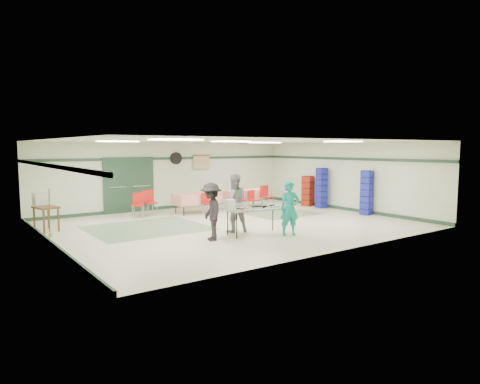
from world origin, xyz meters
TOP-DOWN VIEW (x-y plane):
  - floor at (0.00, 0.00)m, footprint 11.00×11.00m
  - ceiling at (0.00, 0.00)m, footprint 11.00×11.00m
  - wall_back at (0.00, 4.50)m, footprint 11.00×0.00m
  - wall_front at (0.00, -4.50)m, footprint 11.00×0.00m
  - wall_left at (-5.50, 0.00)m, footprint 0.00×9.00m
  - wall_right at (5.50, 0.00)m, footprint 0.00×9.00m
  - trim_back at (0.00, 4.47)m, footprint 11.00×0.06m
  - baseboard_back at (0.00, 4.47)m, footprint 11.00×0.06m
  - trim_left at (-5.47, 0.00)m, footprint 0.06×9.00m
  - baseboard_left at (-5.47, 0.00)m, footprint 0.06×9.00m
  - trim_right at (5.47, 0.00)m, footprint 0.06×9.00m
  - baseboard_right at (5.47, 0.00)m, footprint 0.06×9.00m
  - green_patch_a at (-2.50, 1.00)m, footprint 3.50×3.00m
  - green_patch_b at (2.80, 1.50)m, footprint 2.50×3.50m
  - double_door_left at (-2.20, 4.44)m, footprint 0.90×0.06m
  - double_door_right at (-1.25, 4.44)m, footprint 0.90×0.06m
  - door_frame at (-1.73, 4.42)m, footprint 2.00×0.03m
  - wall_fan at (0.30, 4.44)m, footprint 0.50×0.10m
  - scroll_banner at (1.50, 4.44)m, footprint 0.80×0.02m
  - serving_table at (-0.35, -1.72)m, footprint 1.84×0.95m
  - sheet_tray_right at (0.15, -1.74)m, footprint 0.68×0.56m
  - sheet_tray_mid at (-0.52, -1.62)m, footprint 0.64×0.52m
  - sheet_tray_left at (-0.91, -1.79)m, footprint 0.61×0.50m
  - baking_pan at (-0.24, -1.70)m, footprint 0.56×0.39m
  - foam_box_stack at (-1.22, -1.68)m, footprint 0.25×0.24m
  - volunteer_teal at (0.35, -2.39)m, footprint 0.66×0.56m
  - volunteer_grey at (-0.66, -1.06)m, footprint 0.98×0.84m
  - volunteer_dark at (-1.81, -1.65)m, footprint 0.88×1.15m
  - dining_table_a at (2.50, 2.76)m, footprint 1.73×0.78m
  - dining_table_b at (0.30, 2.76)m, footprint 1.84×0.85m
  - chair_a at (2.53, 2.18)m, footprint 0.42×0.42m
  - chair_b at (1.93, 2.19)m, footprint 0.43×0.43m
  - chair_c at (3.23, 2.20)m, footprint 0.48×0.48m
  - chair_d at (0.40, 2.19)m, footprint 0.39×0.39m
  - chair_loose_a at (-1.44, 3.25)m, footprint 0.44×0.44m
  - chair_loose_b at (-1.95, 3.03)m, footprint 0.57×0.57m
  - crate_stack_blue_a at (5.15, 0.94)m, footprint 0.41×0.41m
  - crate_stack_red at (5.15, 1.74)m, footprint 0.48×0.48m
  - crate_stack_blue_b at (5.15, -1.32)m, footprint 0.41×0.41m
  - printer_table at (-5.15, 2.30)m, footprint 0.69×0.92m
  - office_printer at (-5.15, 2.84)m, footprint 0.50×0.45m
  - broom at (-5.23, 1.42)m, footprint 0.06×0.22m

SIDE VIEW (x-z plane):
  - floor at x=0.00m, z-range 0.00..0.00m
  - green_patch_a at x=-2.50m, z-range 0.00..0.01m
  - green_patch_b at x=2.80m, z-range 0.00..0.01m
  - baseboard_back at x=0.00m, z-range 0.00..0.12m
  - baseboard_left at x=-5.47m, z-range 0.00..0.12m
  - baseboard_right at x=5.47m, z-range 0.00..0.12m
  - chair_a at x=2.53m, z-range 0.09..0.87m
  - chair_d at x=0.40m, z-range 0.09..0.89m
  - chair_b at x=1.93m, z-range 0.10..0.96m
  - chair_loose_b at x=-1.95m, z-range 0.10..0.98m
  - dining_table_a at x=2.50m, z-range 0.19..0.95m
  - dining_table_b at x=0.30m, z-range 0.19..0.95m
  - chair_loose_a at x=-1.44m, z-range 0.11..1.04m
  - chair_c at x=3.23m, z-range 0.11..1.05m
  - printer_table at x=-5.15m, z-range 0.26..1.00m
  - crate_stack_red at x=5.15m, z-range 0.00..1.28m
  - broom at x=-5.23m, z-range 0.03..1.36m
  - serving_table at x=-0.35m, z-range 0.33..1.09m
  - volunteer_teal at x=0.35m, z-range 0.00..1.54m
  - sheet_tray_right at x=0.15m, z-range 0.76..0.78m
  - sheet_tray_mid at x=-0.52m, z-range 0.76..0.78m
  - sheet_tray_left at x=-0.91m, z-range 0.76..0.78m
  - volunteer_dark at x=-1.81m, z-range 0.00..1.56m
  - baking_pan at x=-0.24m, z-range 0.76..0.84m
  - crate_stack_blue_b at x=5.15m, z-range 0.00..1.65m
  - crate_stack_blue_a at x=5.15m, z-range 0.00..1.65m
  - volunteer_grey at x=-0.66m, z-range 0.00..1.73m
  - foam_box_stack at x=-1.22m, z-range 0.76..1.07m
  - office_printer at x=-5.15m, z-range 0.74..1.11m
  - double_door_left at x=-2.20m, z-range 0.00..2.10m
  - double_door_right at x=-1.25m, z-range 0.00..2.10m
  - door_frame at x=-1.73m, z-range -0.02..2.12m
  - wall_back at x=0.00m, z-range -4.15..6.85m
  - wall_front at x=0.00m, z-range -4.15..6.85m
  - wall_left at x=-5.50m, z-range -3.15..5.85m
  - wall_right at x=5.50m, z-range -3.15..5.85m
  - scroll_banner at x=1.50m, z-range 1.55..2.15m
  - trim_back at x=0.00m, z-range 2.00..2.10m
  - trim_left at x=-5.47m, z-range 2.00..2.10m
  - trim_right at x=5.47m, z-range 2.00..2.10m
  - wall_fan at x=0.30m, z-range 1.80..2.30m
  - ceiling at x=0.00m, z-range 2.70..2.70m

